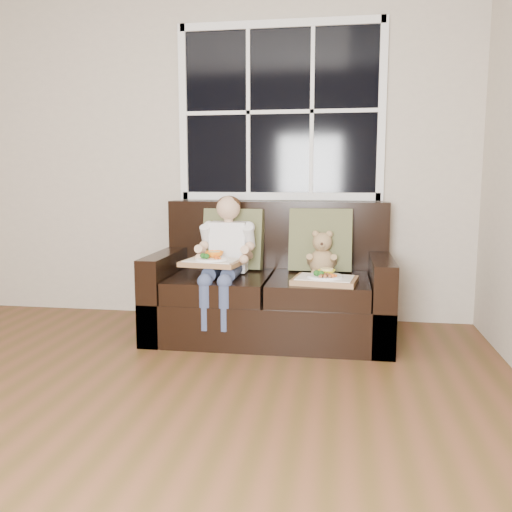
% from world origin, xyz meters
% --- Properties ---
extents(ground, '(5.00, 5.00, 0.00)m').
position_xyz_m(ground, '(0.00, 0.00, 0.00)').
color(ground, brown).
rests_on(ground, ground).
extents(room_walls, '(4.52, 5.02, 2.71)m').
position_xyz_m(room_walls, '(0.00, 0.00, 1.59)').
color(room_walls, '#B9AB99').
rests_on(room_walls, ground).
extents(window_back, '(1.62, 0.04, 1.37)m').
position_xyz_m(window_back, '(0.71, 2.48, 1.65)').
color(window_back, black).
rests_on(window_back, room_walls).
extents(loveseat, '(1.70, 0.92, 0.96)m').
position_xyz_m(loveseat, '(0.71, 2.02, 0.31)').
color(loveseat, black).
rests_on(loveseat, ground).
extents(pillow_left, '(0.46, 0.22, 0.47)m').
position_xyz_m(pillow_left, '(0.40, 2.17, 0.68)').
color(pillow_left, '#60633D').
rests_on(pillow_left, loveseat).
extents(pillow_right, '(0.46, 0.21, 0.47)m').
position_xyz_m(pillow_right, '(1.06, 2.17, 0.68)').
color(pillow_right, '#60633D').
rests_on(pillow_right, loveseat).
extents(child, '(0.38, 0.60, 0.87)m').
position_xyz_m(child, '(0.40, 1.90, 0.64)').
color(child, white).
rests_on(child, loveseat).
extents(teddy_bear, '(0.19, 0.24, 0.33)m').
position_xyz_m(teddy_bear, '(1.08, 2.04, 0.58)').
color(teddy_bear, '#9C8652').
rests_on(teddy_bear, loveseat).
extents(tray_left, '(0.43, 0.35, 0.09)m').
position_xyz_m(tray_left, '(0.33, 1.75, 0.57)').
color(tray_left, olive).
rests_on(tray_left, child).
extents(tray_right, '(0.45, 0.37, 0.09)m').
position_xyz_m(tray_right, '(1.11, 1.71, 0.48)').
color(tray_right, olive).
rests_on(tray_right, loveseat).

